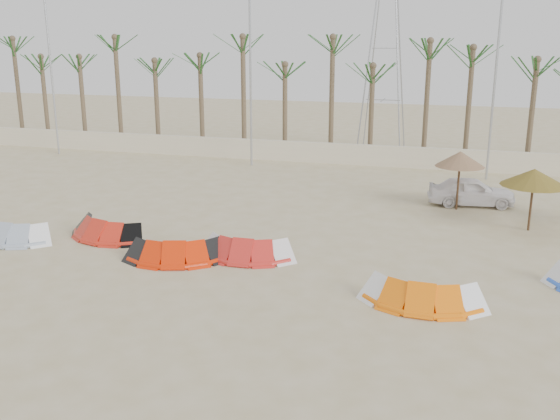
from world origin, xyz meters
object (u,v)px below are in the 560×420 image
(kite_orange, at_px, (423,289))
(car, at_px, (471,191))
(parasol_left, at_px, (460,159))
(parasol_mid, at_px, (534,177))
(kite_red_right, at_px, (249,245))
(kite_grey, at_px, (15,229))
(kite_red_left, at_px, (110,226))
(kite_red_mid, at_px, (180,247))

(kite_orange, xyz_separation_m, car, (1.38, 12.16, 0.26))
(parasol_left, distance_m, parasol_mid, 3.87)
(kite_red_right, height_order, parasol_left, parasol_left)
(kite_grey, xyz_separation_m, parasol_mid, (19.64, 7.07, 1.83))
(kite_red_right, height_order, car, car)
(kite_red_left, xyz_separation_m, kite_orange, (12.54, -3.01, 0.00))
(kite_red_right, bearing_deg, kite_grey, -175.39)
(kite_red_left, height_order, parasol_mid, parasol_mid)
(kite_red_mid, bearing_deg, kite_red_left, 157.71)
(kite_red_left, relative_size, kite_red_mid, 0.98)
(parasol_left, bearing_deg, kite_red_right, -129.08)
(kite_grey, relative_size, kite_red_mid, 0.89)
(kite_red_left, height_order, car, car)
(kite_grey, xyz_separation_m, parasol_left, (16.70, 9.59, 1.96))
(kite_red_mid, height_order, parasol_mid, parasol_mid)
(kite_red_left, xyz_separation_m, car, (13.91, 9.15, 0.26))
(kite_red_right, height_order, parasol_mid, parasol_mid)
(kite_grey, relative_size, kite_red_left, 0.91)
(parasol_left, xyz_separation_m, parasol_mid, (2.94, -2.52, -0.13))
(kite_red_mid, bearing_deg, kite_grey, 178.74)
(car, bearing_deg, kite_grey, 113.23)
(car, bearing_deg, parasol_left, 139.04)
(kite_red_mid, xyz_separation_m, car, (10.09, 10.71, 0.26))
(parasol_mid, bearing_deg, parasol_left, 139.45)
(kite_grey, distance_m, car, 20.28)
(parasol_left, bearing_deg, kite_orange, -93.85)
(kite_red_right, bearing_deg, kite_orange, -20.30)
(kite_red_left, bearing_deg, parasol_left, 31.61)
(parasol_mid, bearing_deg, kite_red_mid, -149.78)
(kite_grey, bearing_deg, car, 31.36)
(kite_red_right, distance_m, car, 12.51)
(kite_red_left, bearing_deg, kite_red_mid, -22.29)
(kite_grey, height_order, car, car)
(kite_grey, bearing_deg, kite_red_mid, -1.26)
(parasol_mid, bearing_deg, kite_grey, -160.20)
(parasol_mid, relative_size, car, 0.66)
(kite_red_left, distance_m, parasol_left, 15.73)
(kite_red_right, bearing_deg, kite_red_mid, -158.09)
(kite_grey, bearing_deg, parasol_left, 29.87)
(kite_red_right, xyz_separation_m, parasol_left, (7.16, 8.82, 1.96))
(parasol_left, bearing_deg, parasol_mid, -40.55)
(kite_grey, relative_size, car, 0.87)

